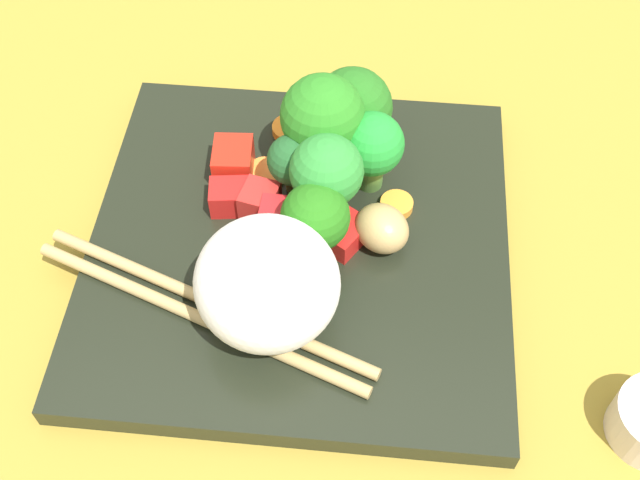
# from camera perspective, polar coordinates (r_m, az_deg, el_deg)

# --- Properties ---
(ground_plane) EXTENTS (1.10, 1.10, 0.02)m
(ground_plane) POSITION_cam_1_polar(r_m,az_deg,el_deg) (0.52, -1.45, -1.56)
(ground_plane) COLOR olive
(square_plate) EXTENTS (0.27, 0.27, 0.02)m
(square_plate) POSITION_cam_1_polar(r_m,az_deg,el_deg) (0.51, -1.49, -0.41)
(square_plate) COLOR black
(square_plate) RESTS_ON ground_plane
(rice_mound) EXTENTS (0.11, 0.11, 0.07)m
(rice_mound) POSITION_cam_1_polar(r_m,az_deg,el_deg) (0.44, -3.82, -3.13)
(rice_mound) COLOR white
(rice_mound) RESTS_ON square_plate
(broccoli_floret_0) EXTENTS (0.04, 0.04, 0.06)m
(broccoli_floret_0) POSITION_cam_1_polar(r_m,az_deg,el_deg) (0.47, -0.35, 1.59)
(broccoli_floret_0) COLOR #53953B
(broccoli_floret_0) RESTS_ON square_plate
(broccoli_floret_1) EXTENTS (0.05, 0.05, 0.07)m
(broccoli_floret_1) POSITION_cam_1_polar(r_m,az_deg,el_deg) (0.48, 0.47, 4.83)
(broccoli_floret_1) COLOR #72B94E
(broccoli_floret_1) RESTS_ON square_plate
(broccoli_floret_2) EXTENTS (0.03, 0.03, 0.05)m
(broccoli_floret_2) POSITION_cam_1_polar(r_m,az_deg,el_deg) (0.50, -1.95, 5.67)
(broccoli_floret_2) COLOR #5B9942
(broccoli_floret_2) RESTS_ON square_plate
(broccoli_floret_3) EXTENTS (0.05, 0.05, 0.08)m
(broccoli_floret_3) POSITION_cam_1_polar(r_m,az_deg,el_deg) (0.50, 0.20, 8.73)
(broccoli_floret_3) COLOR #76B35D
(broccoli_floret_3) RESTS_ON square_plate
(broccoli_floret_4) EXTENTS (0.04, 0.04, 0.06)m
(broccoli_floret_4) POSITION_cam_1_polar(r_m,az_deg,el_deg) (0.50, 3.74, 6.71)
(broccoli_floret_4) COLOR #5B903D
(broccoli_floret_4) RESTS_ON square_plate
(broccoli_floret_5) EXTENTS (0.05, 0.05, 0.06)m
(broccoli_floret_5) POSITION_cam_1_polar(r_m,az_deg,el_deg) (0.53, 2.34, 9.44)
(broccoli_floret_5) COLOR #65A548
(broccoli_floret_5) RESTS_ON square_plate
(carrot_slice_0) EXTENTS (0.03, 0.03, 0.01)m
(carrot_slice_0) POSITION_cam_1_polar(r_m,az_deg,el_deg) (0.51, 5.52, 2.53)
(carrot_slice_0) COLOR orange
(carrot_slice_0) RESTS_ON square_plate
(carrot_slice_1) EXTENTS (0.02, 0.02, 0.01)m
(carrot_slice_1) POSITION_cam_1_polar(r_m,az_deg,el_deg) (0.54, 3.83, 5.73)
(carrot_slice_1) COLOR orange
(carrot_slice_1) RESTS_ON square_plate
(carrot_slice_2) EXTENTS (0.03, 0.03, 0.00)m
(carrot_slice_2) POSITION_cam_1_polar(r_m,az_deg,el_deg) (0.53, -3.94, 4.78)
(carrot_slice_2) COLOR orange
(carrot_slice_2) RESTS_ON square_plate
(carrot_slice_3) EXTENTS (0.03, 0.03, 0.01)m
(carrot_slice_3) POSITION_cam_1_polar(r_m,az_deg,el_deg) (0.54, -2.08, 6.19)
(carrot_slice_3) COLOR orange
(carrot_slice_3) RESTS_ON square_plate
(carrot_slice_4) EXTENTS (0.03, 0.03, 0.01)m
(carrot_slice_4) POSITION_cam_1_polar(r_m,az_deg,el_deg) (0.56, -2.18, 7.97)
(carrot_slice_4) COLOR orange
(carrot_slice_4) RESTS_ON square_plate
(pepper_chunk_0) EXTENTS (0.03, 0.03, 0.02)m
(pepper_chunk_0) POSITION_cam_1_polar(r_m,az_deg,el_deg) (0.53, -6.24, 5.64)
(pepper_chunk_0) COLOR red
(pepper_chunk_0) RESTS_ON square_plate
(pepper_chunk_1) EXTENTS (0.03, 0.03, 0.02)m
(pepper_chunk_1) POSITION_cam_1_polar(r_m,az_deg,el_deg) (0.50, -4.34, 2.74)
(pepper_chunk_1) COLOR red
(pepper_chunk_1) RESTS_ON square_plate
(pepper_chunk_2) EXTENTS (0.03, 0.03, 0.02)m
(pepper_chunk_2) POSITION_cam_1_polar(r_m,az_deg,el_deg) (0.49, -2.56, 1.09)
(pepper_chunk_2) COLOR red
(pepper_chunk_2) RESTS_ON square_plate
(pepper_chunk_3) EXTENTS (0.03, 0.02, 0.02)m
(pepper_chunk_3) POSITION_cam_1_polar(r_m,az_deg,el_deg) (0.51, -6.49, 3.08)
(pepper_chunk_3) COLOR red
(pepper_chunk_3) RESTS_ON square_plate
(pepper_chunk_4) EXTENTS (0.04, 0.04, 0.02)m
(pepper_chunk_4) POSITION_cam_1_polar(r_m,az_deg,el_deg) (0.49, 1.65, 0.67)
(pepper_chunk_4) COLOR red
(pepper_chunk_4) RESTS_ON square_plate
(chicken_piece_4) EXTENTS (0.05, 0.05, 0.03)m
(chicken_piece_4) POSITION_cam_1_polar(r_m,az_deg,el_deg) (0.49, 4.46, 0.92)
(chicken_piece_4) COLOR tan
(chicken_piece_4) RESTS_ON square_plate
(chopstick_pair) EXTENTS (0.21, 0.10, 0.01)m
(chopstick_pair) POSITION_cam_1_polar(r_m,az_deg,el_deg) (0.47, -8.44, -4.90)
(chopstick_pair) COLOR tan
(chopstick_pair) RESTS_ON square_plate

